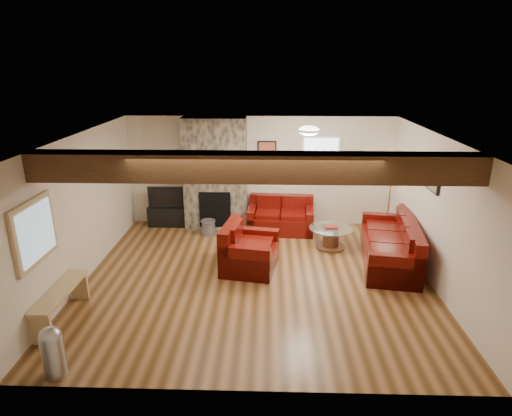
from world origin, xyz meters
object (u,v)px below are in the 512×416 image
at_px(coffee_table, 331,237).
at_px(floor_lamp, 392,175).
at_px(sofa_three, 390,242).
at_px(television, 168,196).
at_px(tv_cabinet, 169,216).
at_px(armchair_red, 250,247).
at_px(loveseat, 281,215).

xyz_separation_m(coffee_table, floor_lamp, (1.32, 0.74, 1.13)).
relative_size(sofa_three, television, 2.57).
distance_m(coffee_table, television, 3.81).
xyz_separation_m(sofa_three, tv_cabinet, (-4.60, 1.82, -0.19)).
relative_size(armchair_red, tv_cabinet, 1.14).
height_order(coffee_table, television, television).
bearing_deg(coffee_table, sofa_three, -33.25).
height_order(sofa_three, tv_cabinet, sofa_three).
bearing_deg(sofa_three, armchair_red, -73.98).
bearing_deg(floor_lamp, loveseat, 176.93).
bearing_deg(television, sofa_three, -21.64).
height_order(sofa_three, television, television).
xyz_separation_m(armchair_red, tv_cabinet, (-1.98, 2.16, -0.20)).
relative_size(loveseat, coffee_table, 1.61).
height_order(armchair_red, television, television).
bearing_deg(coffee_table, television, 162.03).
relative_size(sofa_three, coffee_table, 2.45).
relative_size(tv_cabinet, floor_lamp, 0.59).
xyz_separation_m(tv_cabinet, television, (0.00, 0.00, 0.48)).
relative_size(sofa_three, armchair_red, 2.08).
distance_m(sofa_three, armchair_red, 2.64).
xyz_separation_m(coffee_table, television, (-3.60, 1.17, 0.49)).
bearing_deg(armchair_red, loveseat, -8.29).
height_order(sofa_three, armchair_red, armchair_red).
bearing_deg(armchair_red, television, 52.42).
bearing_deg(loveseat, television, 177.35).
bearing_deg(loveseat, coffee_table, -36.75).
xyz_separation_m(loveseat, coffee_table, (1.01, -0.87, -0.16)).
bearing_deg(armchair_red, floor_lamp, -49.65).
height_order(television, floor_lamp, floor_lamp).
xyz_separation_m(armchair_red, coffee_table, (1.61, 0.99, -0.21)).
relative_size(armchair_red, television, 1.24).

